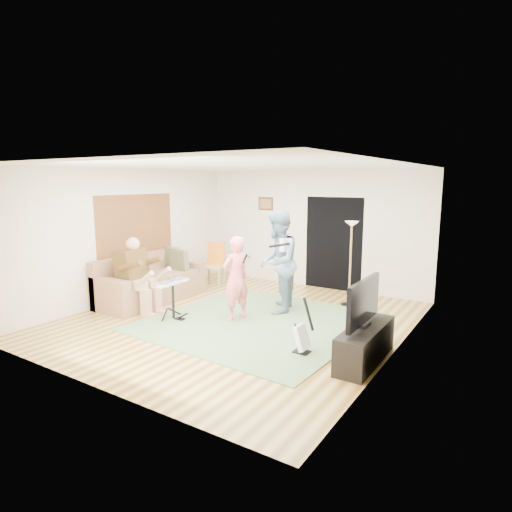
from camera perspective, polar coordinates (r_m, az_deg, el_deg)
The scene contains 19 objects.
floor at distance 7.73m, azimuth -2.45°, elevation -8.50°, with size 6.00×6.00×0.00m, color brown.
walls at distance 7.42m, azimuth -2.52°, elevation 1.44°, with size 5.50×6.00×2.70m, color silver, non-canonical shape.
ceiling at distance 7.34m, azimuth -2.61°, elevation 11.92°, with size 6.00×6.00×0.00m, color white.
window_blinds at distance 9.37m, azimuth -15.69°, elevation 4.10°, with size 2.05×2.05×0.00m, color brown.
doorway at distance 9.81m, azimuth 10.29°, elevation 1.61°, with size 2.10×2.10×0.00m, color black.
picture_frame at distance 10.54m, azimuth 1.30°, elevation 6.98°, with size 0.42×0.03×0.32m, color #3F2314.
area_rug at distance 7.60m, azimuth 0.23°, elevation -8.76°, with size 3.53×3.50×0.02m, color #597748.
sofa at distance 9.16m, azimuth -14.10°, elevation -3.80°, with size 0.96×2.33×0.94m.
drummer at distance 8.37m, azimuth -15.33°, elevation -3.50°, with size 0.92×0.51×1.41m.
drum_kit at distance 7.82m, azimuth -10.98°, elevation -6.03°, with size 0.39×0.71×0.73m.
singer at distance 7.57m, azimuth -2.73°, elevation -2.99°, with size 0.55×0.36×1.50m, color #FC6D77.
microphone at distance 7.38m, azimuth -1.48°, elevation -0.37°, with size 0.06×0.06×0.24m, color black, non-canonical shape.
guitarist at distance 7.96m, azimuth 2.90°, elevation -0.80°, with size 0.94×0.73×1.92m, color #6E87A1.
guitar_held at distance 7.81m, azimuth 4.19°, elevation 1.55°, with size 0.12×0.60×0.26m, color white, non-canonical shape.
guitar_spare at distance 6.26m, azimuth 6.21°, elevation -10.75°, with size 0.30×0.27×0.84m.
torchiere_lamp at distance 8.53m, azimuth 12.54°, elevation 1.00°, with size 0.30×0.30×1.68m.
dining_chair at distance 10.13m, azimuth -5.49°, elevation -1.93°, with size 0.55×0.58×1.03m.
tv_cabinet at distance 6.14m, azimuth 14.36°, elevation -11.35°, with size 0.40×1.40×0.50m, color black.
television at distance 5.96m, azimuth 14.15°, elevation -5.89°, with size 0.06×1.13×0.61m, color black.
Camera 1 is at (4.23, -5.99, 2.45)m, focal length 30.00 mm.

